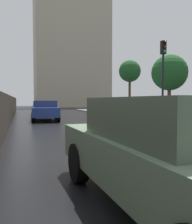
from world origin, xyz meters
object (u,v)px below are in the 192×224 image
object	(u,v)px
car_black_mid_road	(41,108)
street_tree_far	(130,72)
traffic_light	(163,67)
car_green_near_kerb	(170,152)
car_blue_far_ahead	(45,110)
street_tree_near	(169,73)

from	to	relation	value
car_black_mid_road	street_tree_far	xyz separation A→B (m)	(8.74, -0.63, 3.62)
traffic_light	car_green_near_kerb	bearing A→B (deg)	-122.96
car_blue_far_ahead	street_tree_near	distance (m)	9.57
traffic_light	street_tree_far	bearing A→B (deg)	74.68
car_green_near_kerb	street_tree_far	bearing A→B (deg)	-116.78
car_blue_far_ahead	traffic_light	bearing A→B (deg)	143.24
traffic_light	street_tree_far	size ratio (longest dim) A/B	0.85
car_black_mid_road	car_green_near_kerb	bearing A→B (deg)	93.25
car_blue_far_ahead	street_tree_far	distance (m)	10.71
car_green_near_kerb	street_tree_near	bearing A→B (deg)	-127.24
car_green_near_kerb	car_blue_far_ahead	xyz separation A→B (m)	(-0.18, 14.47, -0.04)
car_green_near_kerb	street_tree_near	xyz separation A→B (m)	(8.81, 12.68, 2.72)
car_green_near_kerb	street_tree_far	xyz separation A→B (m)	(8.70, 19.25, 3.56)
car_black_mid_road	street_tree_near	world-z (taller)	street_tree_near
car_blue_far_ahead	street_tree_far	world-z (taller)	street_tree_far
car_green_near_kerb	traffic_light	distance (m)	11.22
car_blue_far_ahead	street_tree_far	bearing A→B (deg)	-147.54
traffic_light	street_tree_near	size ratio (longest dim) A/B	0.96
car_green_near_kerb	street_tree_far	distance (m)	21.42
street_tree_near	car_green_near_kerb	bearing A→B (deg)	-124.80
car_green_near_kerb	car_black_mid_road	world-z (taller)	car_green_near_kerb
car_blue_far_ahead	street_tree_far	size ratio (longest dim) A/B	0.77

